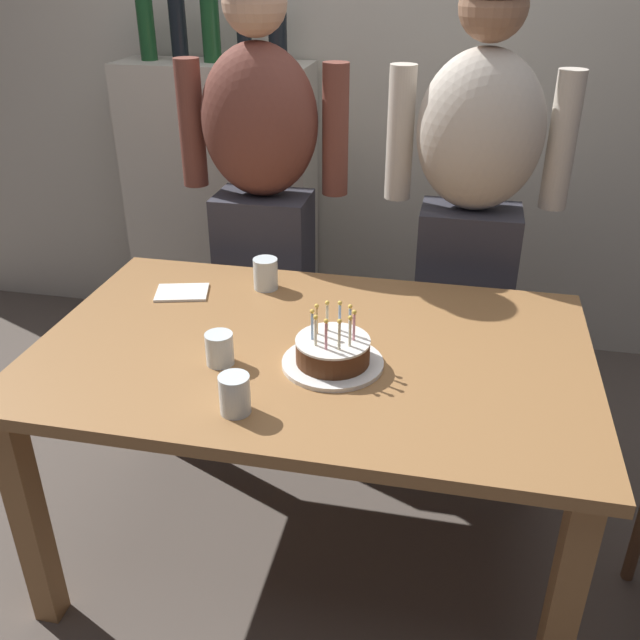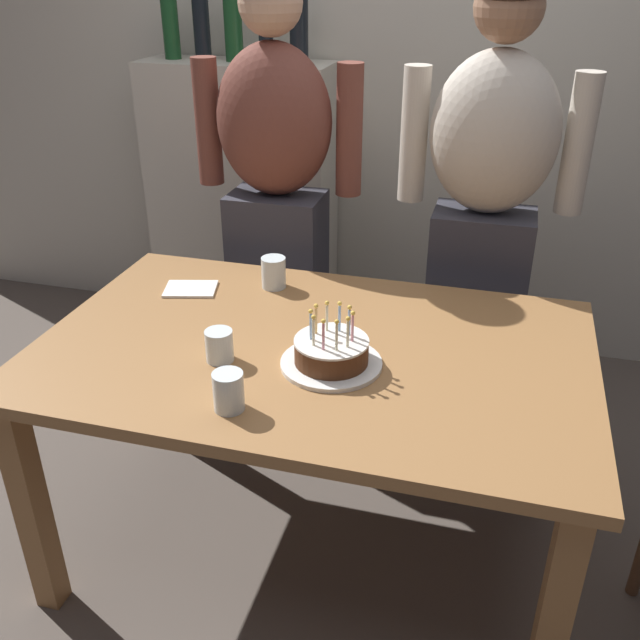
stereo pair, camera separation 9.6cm
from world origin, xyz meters
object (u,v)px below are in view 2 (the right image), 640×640
object	(u,v)px
napkin_stack	(191,289)
person_woman_cardigan	(484,225)
water_glass_near	(219,346)
water_glass_far	(229,391)
water_glass_side	(274,272)
person_man_bearded	(276,206)
birthday_cake	(331,354)

from	to	relation	value
napkin_stack	person_woman_cardigan	world-z (taller)	person_woman_cardigan
water_glass_near	water_glass_far	distance (m)	0.23
napkin_stack	person_woman_cardigan	distance (m)	1.00
water_glass_side	person_woman_cardigan	size ratio (longest dim) A/B	0.06
water_glass_near	napkin_stack	xyz separation A→B (m)	(-0.26, 0.37, -0.04)
napkin_stack	person_man_bearded	distance (m)	0.52
water_glass_far	napkin_stack	size ratio (longest dim) A/B	0.60
water_glass_near	person_woman_cardigan	size ratio (longest dim) A/B	0.05
birthday_cake	person_man_bearded	bearing A→B (deg)	117.36
water_glass_side	person_woman_cardigan	world-z (taller)	person_woman_cardigan
water_glass_side	napkin_stack	size ratio (longest dim) A/B	0.62
person_man_bearded	water_glass_near	bearing A→B (deg)	98.53
water_glass_far	person_man_bearded	xyz separation A→B (m)	(-0.24, 1.06, 0.09)
water_glass_near	water_glass_far	world-z (taller)	water_glass_far
water_glass_far	person_man_bearded	bearing A→B (deg)	102.56
birthday_cake	napkin_stack	world-z (taller)	birthday_cake
water_glass_side	person_woman_cardigan	bearing A→B (deg)	31.94
person_woman_cardigan	person_man_bearded	bearing A→B (deg)	0.00
birthday_cake	person_woman_cardigan	xyz separation A→B (m)	(0.32, 0.81, 0.10)
person_man_bearded	person_woman_cardigan	xyz separation A→B (m)	(0.74, 0.00, 0.00)
napkin_stack	person_man_bearded	xyz separation A→B (m)	(0.13, 0.48, 0.13)
person_woman_cardigan	napkin_stack	bearing A→B (deg)	29.02
water_glass_near	person_man_bearded	world-z (taller)	person_man_bearded
birthday_cake	water_glass_far	bearing A→B (deg)	-125.84
water_glass_near	birthday_cake	bearing A→B (deg)	10.12
water_glass_near	person_woman_cardigan	distance (m)	1.06
water_glass_far	person_man_bearded	world-z (taller)	person_man_bearded
water_glass_near	water_glass_side	xyz separation A→B (m)	(-0.01, 0.47, 0.01)
birthday_cake	napkin_stack	bearing A→B (deg)	149.41
water_glass_side	water_glass_near	bearing A→B (deg)	-88.78
water_glass_far	water_glass_side	bearing A→B (deg)	99.92
birthday_cake	water_glass_side	bearing A→B (deg)	125.55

